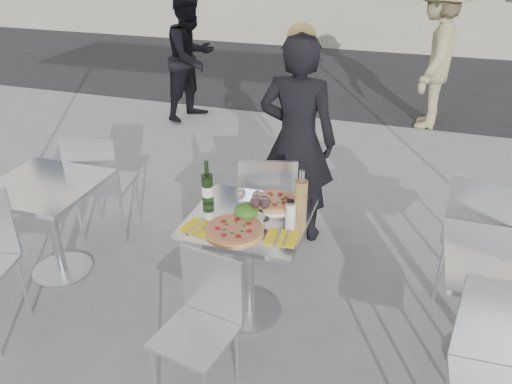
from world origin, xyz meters
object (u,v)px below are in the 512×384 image
(pizza_near, at_px, (234,230))
(wineglass_red_b, at_px, (265,203))
(woman_diner, at_px, (297,141))
(napkin_left, at_px, (199,227))
(pedestrian_b, at_px, (434,55))
(salad_plate, at_px, (247,212))
(sugar_shaker, at_px, (291,209))
(side_chair_lfar, at_px, (99,179))
(side_chair_rnear, at_px, (503,368))
(chair_far, at_px, (268,200))
(chair_near, at_px, (203,315))
(main_table, at_px, (249,246))
(side_table_right, at_px, (506,293))
(pizza_far, at_px, (275,201))
(wine_bottle, at_px, (207,187))
(wineglass_white_a, at_px, (240,194))
(wineglass_red_a, at_px, (256,203))
(side_chair_rfar, at_px, (483,232))
(side_table_left, at_px, (50,210))
(carafe, at_px, (301,196))
(wineglass_white_b, at_px, (257,198))
(pedestrian_a, at_px, (191,58))

(pizza_near, distance_m, wineglass_red_b, 0.25)
(woman_diner, xyz_separation_m, napkin_left, (-0.29, -1.27, -0.09))
(pedestrian_b, relative_size, pizza_near, 5.26)
(salad_plate, height_order, sugar_shaker, sugar_shaker)
(side_chair_lfar, xyz_separation_m, side_chair_rnear, (2.84, -1.13, 0.01))
(chair_far, height_order, side_chair_rnear, side_chair_rnear)
(chair_near, distance_m, woman_diner, 1.74)
(main_table, relative_size, side_chair_lfar, 0.80)
(side_table_right, xyz_separation_m, chair_far, (-1.56, 0.61, -0.00))
(pizza_far, height_order, wine_bottle, wine_bottle)
(wineglass_red_b, height_order, napkin_left, wineglass_red_b)
(side_chair_rnear, bearing_deg, wineglass_red_b, 152.80)
(wineglass_white_a, bearing_deg, sugar_shaker, 1.79)
(side_chair_rnear, relative_size, sugar_shaker, 8.92)
(woman_diner, bearing_deg, wineglass_red_a, 91.22)
(salad_plate, bearing_deg, side_chair_rfar, 20.94)
(chair_near, bearing_deg, salad_plate, 96.89)
(side_chair_rfar, xyz_separation_m, napkin_left, (-1.65, -0.74, 0.17))
(wineglass_red_a, bearing_deg, pedestrian_b, 76.51)
(side_chair_lfar, distance_m, wineglass_red_b, 1.64)
(side_table_left, xyz_separation_m, carafe, (1.79, 0.15, 0.33))
(side_table_left, xyz_separation_m, pedestrian_b, (2.54, 4.16, 0.38))
(wineglass_white_b, xyz_separation_m, napkin_left, (-0.28, -0.26, -0.11))
(carafe, bearing_deg, pedestrian_b, 79.35)
(side_chair_lfar, relative_size, side_chair_rfar, 0.95)
(carafe, relative_size, wineglass_red_b, 1.84)
(chair_near, height_order, wineglass_white_a, wineglass_white_a)
(side_table_right, bearing_deg, napkin_left, -173.48)
(main_table, bearing_deg, wine_bottle, 163.28)
(side_table_left, height_order, pizza_near, pizza_near)
(pedestrian_a, bearing_deg, wineglass_white_a, -131.43)
(sugar_shaker, xyz_separation_m, wineglass_red_b, (-0.14, -0.08, 0.06))
(main_table, relative_size, wineglass_white_b, 4.76)
(chair_near, height_order, pizza_far, chair_near)
(salad_plate, height_order, wineglass_white_a, wineglass_white_a)
(wineglass_white_b, bearing_deg, pizza_far, 65.23)
(pizza_far, height_order, sugar_shaker, sugar_shaker)
(pedestrian_b, bearing_deg, chair_near, -6.89)
(wineglass_white_b, bearing_deg, side_table_left, -177.64)
(carafe, bearing_deg, chair_far, 126.69)
(salad_plate, bearing_deg, side_chair_rnear, -23.34)
(salad_plate, distance_m, wineglass_white_b, 0.11)
(side_chair_rfar, relative_size, pedestrian_a, 0.61)
(pedestrian_a, height_order, pizza_far, pedestrian_a)
(side_table_right, height_order, side_chair_rfar, side_chair_rfar)
(pedestrian_a, height_order, wineglass_white_b, pedestrian_a)
(chair_far, bearing_deg, pedestrian_b, -123.16)
(side_table_left, xyz_separation_m, pizza_far, (1.61, 0.21, 0.23))
(chair_far, relative_size, wineglass_white_a, 5.75)
(side_chair_rfar, distance_m, carafe, 1.22)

